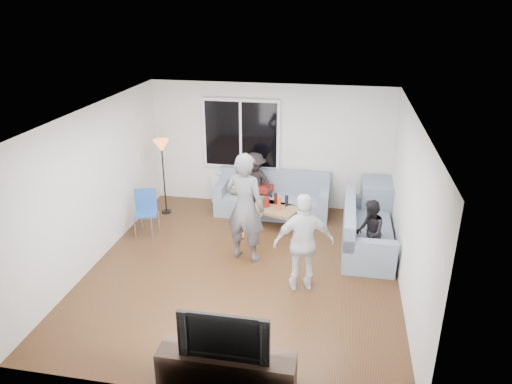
% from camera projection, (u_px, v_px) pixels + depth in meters
% --- Properties ---
extents(floor, '(5.00, 5.50, 0.04)m').
position_uv_depth(floor, '(244.00, 270.00, 7.92)').
color(floor, '#56351C').
rests_on(floor, ground).
extents(ceiling, '(5.00, 5.50, 0.04)m').
position_uv_depth(ceiling, '(242.00, 113.00, 6.92)').
color(ceiling, white).
rests_on(ceiling, ground).
extents(wall_back, '(5.00, 0.04, 2.60)m').
position_uv_depth(wall_back, '(270.00, 146.00, 9.94)').
color(wall_back, silver).
rests_on(wall_back, ground).
extents(wall_front, '(5.00, 0.04, 2.60)m').
position_uv_depth(wall_front, '(187.00, 301.00, 4.90)').
color(wall_front, silver).
rests_on(wall_front, ground).
extents(wall_left, '(0.04, 5.50, 2.60)m').
position_uv_depth(wall_left, '(93.00, 186.00, 7.84)').
color(wall_left, silver).
rests_on(wall_left, ground).
extents(wall_right, '(0.04, 5.50, 2.60)m').
position_uv_depth(wall_right, '(411.00, 209.00, 7.00)').
color(wall_right, silver).
rests_on(wall_right, ground).
extents(window_frame, '(1.62, 0.06, 1.47)m').
position_uv_depth(window_frame, '(241.00, 134.00, 9.87)').
color(window_frame, white).
rests_on(window_frame, wall_back).
extents(window_glass, '(1.50, 0.02, 1.35)m').
position_uv_depth(window_glass, '(241.00, 135.00, 9.84)').
color(window_glass, black).
rests_on(window_glass, window_frame).
extents(window_mullion, '(0.05, 0.03, 1.35)m').
position_uv_depth(window_mullion, '(241.00, 135.00, 9.83)').
color(window_mullion, white).
rests_on(window_mullion, window_frame).
extents(radiator, '(1.30, 0.12, 0.62)m').
position_uv_depth(radiator, '(241.00, 190.00, 10.31)').
color(radiator, silver).
rests_on(radiator, floor).
extents(potted_plant, '(0.21, 0.18, 0.35)m').
position_uv_depth(potted_plant, '(256.00, 170.00, 10.04)').
color(potted_plant, '#2C6F32').
rests_on(potted_plant, radiator).
extents(vase, '(0.19, 0.19, 0.16)m').
position_uv_depth(vase, '(221.00, 172.00, 10.21)').
color(vase, silver).
rests_on(vase, radiator).
extents(sofa_back_section, '(2.30, 0.85, 0.85)m').
position_uv_depth(sofa_back_section, '(272.00, 194.00, 9.80)').
color(sofa_back_section, slate).
rests_on(sofa_back_section, floor).
extents(sofa_right_section, '(2.00, 0.85, 0.85)m').
position_uv_depth(sofa_right_section, '(368.00, 227.00, 8.43)').
color(sofa_right_section, slate).
rests_on(sofa_right_section, floor).
extents(sofa_corner, '(0.85, 0.85, 0.85)m').
position_uv_depth(sofa_corner, '(383.00, 202.00, 9.43)').
color(sofa_corner, slate).
rests_on(sofa_corner, floor).
extents(cushion_yellow, '(0.42, 0.36, 0.14)m').
position_uv_depth(cushion_yellow, '(241.00, 189.00, 9.86)').
color(cushion_yellow, yellow).
rests_on(cushion_yellow, sofa_back_section).
extents(cushion_red, '(0.37, 0.31, 0.13)m').
position_uv_depth(cushion_red, '(264.00, 189.00, 9.85)').
color(cushion_red, maroon).
rests_on(cushion_red, sofa_back_section).
extents(coffee_table, '(1.24, 0.94, 0.40)m').
position_uv_depth(coffee_table, '(270.00, 216.00, 9.37)').
color(coffee_table, '#9C7A4B').
rests_on(coffee_table, floor).
extents(pitcher, '(0.17, 0.17, 0.17)m').
position_uv_depth(pitcher, '(265.00, 202.00, 9.27)').
color(pitcher, maroon).
rests_on(pitcher, coffee_table).
extents(side_chair, '(0.51, 0.51, 0.86)m').
position_uv_depth(side_chair, '(146.00, 214.00, 8.92)').
color(side_chair, '#244FA0').
rests_on(side_chair, floor).
extents(floor_lamp, '(0.32, 0.32, 1.56)m').
position_uv_depth(floor_lamp, '(164.00, 177.00, 9.70)').
color(floor_lamp, orange).
rests_on(floor_lamp, floor).
extents(player_left, '(0.79, 0.62, 1.90)m').
position_uv_depth(player_left, '(245.00, 208.00, 7.90)').
color(player_left, '#515055').
rests_on(player_left, floor).
extents(player_right, '(0.98, 0.60, 1.56)m').
position_uv_depth(player_right, '(304.00, 243.00, 7.13)').
color(player_right, silver).
rests_on(player_right, floor).
extents(spectator_right, '(0.48, 0.58, 1.12)m').
position_uv_depth(spectator_right, '(370.00, 232.00, 7.94)').
color(spectator_right, black).
rests_on(spectator_right, floor).
extents(spectator_back, '(0.93, 0.71, 1.28)m').
position_uv_depth(spectator_back, '(255.00, 183.00, 9.80)').
color(spectator_back, black).
rests_on(spectator_back, floor).
extents(tv_console, '(1.60, 0.40, 0.44)m').
position_uv_depth(tv_console, '(227.00, 368.00, 5.51)').
color(tv_console, '#36231B').
rests_on(tv_console, floor).
extents(television, '(1.04, 0.14, 0.60)m').
position_uv_depth(television, '(226.00, 332.00, 5.31)').
color(television, black).
rests_on(television, tv_console).
extents(bottle_b, '(0.08, 0.08, 0.22)m').
position_uv_depth(bottle_b, '(261.00, 202.00, 9.19)').
color(bottle_b, '#248918').
rests_on(bottle_b, coffee_table).
extents(bottle_c, '(0.07, 0.07, 0.22)m').
position_uv_depth(bottle_c, '(276.00, 199.00, 9.36)').
color(bottle_c, black).
rests_on(bottle_c, coffee_table).
extents(bottle_a, '(0.07, 0.07, 0.19)m').
position_uv_depth(bottle_a, '(257.00, 199.00, 9.40)').
color(bottle_a, orange).
rests_on(bottle_a, coffee_table).
extents(bottle_e, '(0.07, 0.07, 0.22)m').
position_uv_depth(bottle_e, '(287.00, 201.00, 9.27)').
color(bottle_e, black).
rests_on(bottle_e, coffee_table).
extents(bottle_d, '(0.07, 0.07, 0.25)m').
position_uv_depth(bottle_d, '(279.00, 204.00, 9.10)').
color(bottle_d, '#FF4E16').
rests_on(bottle_d, coffee_table).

